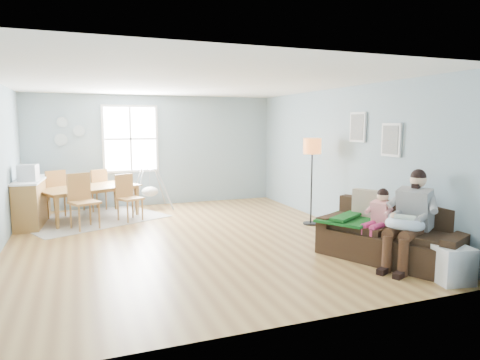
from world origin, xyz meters
name	(u,v)px	position (x,y,z in m)	size (l,w,h in m)	color
room	(189,99)	(0.00, 0.00, 2.42)	(8.40, 9.40, 3.90)	olive
window	(130,139)	(-0.60, 3.46, 1.65)	(1.32, 0.08, 1.62)	white
pictures	(374,133)	(2.97, -1.05, 1.85)	(0.05, 1.34, 0.74)	white
wall_plates	(67,132)	(-2.00, 3.47, 1.83)	(0.67, 0.02, 0.66)	#8BA1A7
sofa	(392,241)	(2.50, -2.17, 0.29)	(1.66, 2.23, 0.83)	black
green_throw	(349,219)	(2.14, -1.59, 0.53)	(0.94, 0.76, 0.04)	#166325
beige_pillow	(367,204)	(2.47, -1.60, 0.74)	(0.13, 0.47, 0.47)	tan
father	(410,216)	(2.51, -2.49, 0.73)	(1.05, 0.76, 1.37)	gray
nursing_pillow	(405,224)	(2.37, -2.56, 0.64)	(0.52, 0.52, 0.14)	silver
infant	(403,218)	(2.35, -2.53, 0.71)	(0.26, 0.34, 0.13)	silver
toddler	(379,212)	(2.35, -2.03, 0.71)	(0.57, 0.43, 0.85)	white
floor_lamp	(312,153)	(2.53, 0.25, 1.43)	(0.35, 0.35, 1.73)	black
storage_cube	(453,265)	(2.58, -3.20, 0.24)	(0.49, 0.45, 0.47)	white
rug	(91,218)	(-1.60, 2.35, 0.01)	(2.74, 2.08, 0.01)	#9E9990
dining_table	(90,203)	(-1.60, 2.35, 0.34)	(1.96, 1.09, 0.69)	brown
chair_sw	(82,197)	(-1.76, 1.54, 0.62)	(0.63, 0.63, 1.07)	olive
chair_se	(127,194)	(-0.87, 1.94, 0.55)	(0.59, 0.59, 0.97)	olive
chair_nw	(54,190)	(-2.32, 2.76, 0.60)	(0.64, 0.64, 1.03)	olive
chair_ne	(97,187)	(-1.43, 3.18, 0.56)	(0.61, 0.61, 0.98)	olive
counter	(32,201)	(-2.70, 2.24, 0.47)	(0.61, 1.68, 0.92)	brown
monitor	(28,173)	(-2.71, 1.93, 1.08)	(0.38, 0.37, 0.32)	#B3B4B8
baby_swing	(150,191)	(-0.24, 3.02, 0.43)	(0.96, 0.97, 0.96)	#B3B4B8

